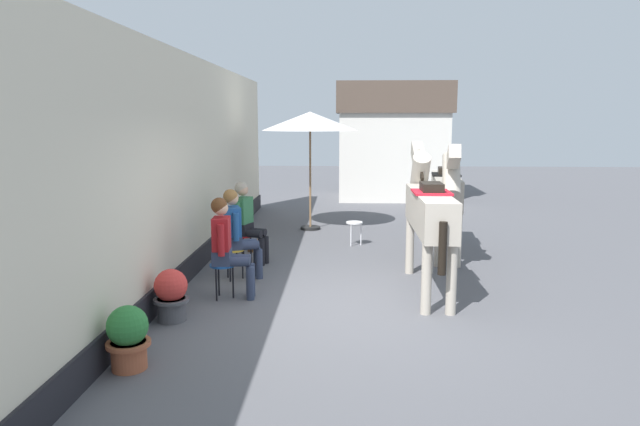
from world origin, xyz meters
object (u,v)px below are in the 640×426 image
Objects in this scene: seated_visitor_middle at (237,229)px; cafe_parasol at (310,122)px; saddled_horse_far at (446,191)px; spare_stool_white at (354,225)px; saddled_horse_near at (429,210)px; flower_planter_near at (128,336)px; seated_visitor_near at (226,243)px; satchel_bag at (255,245)px; seated_visitor_far at (246,218)px; flower_planter_far at (171,294)px.

seated_visitor_middle is 0.54× the size of cafe_parasol.
saddled_horse_far is 1.93m from spare_stool_white.
saddled_horse_near and saddled_horse_far have the same top height.
seated_visitor_middle reaches higher than flower_planter_near.
seated_visitor_near reaches higher than satchel_bag.
spare_stool_white is (1.78, 3.44, -0.38)m from seated_visitor_near.
seated_visitor_far is 3.02× the size of spare_stool_white.
saddled_horse_near reaches higher than satchel_bag.
seated_visitor_middle is 4.46m from cafe_parasol.
spare_stool_white is at bearing 62.62° from seated_visitor_near.
saddled_horse_near is (2.77, 0.56, 0.38)m from seated_visitor_near.
flower_planter_near is at bearing -90.38° from flower_planter_far.
flower_planter_far is at bearing -137.30° from saddled_horse_far.
seated_visitor_far is 0.46× the size of saddled_horse_near.
seated_visitor_near is 3.02× the size of spare_stool_white.
spare_stool_white is at bearing 53.70° from seated_visitor_middle.
seated_visitor_near is at bearing -149.42° from satchel_bag.
saddled_horse_near is 1.16× the size of cafe_parasol.
flower_planter_near is 1.39× the size of spare_stool_white.
flower_planter_near is at bearing -95.90° from seated_visitor_far.
flower_planter_near is (-0.47, -3.24, -0.44)m from seated_visitor_middle.
saddled_horse_near is at bearing -106.16° from saddled_horse_far.
cafe_parasol is (0.87, 4.08, 1.59)m from seated_visitor_middle.
seated_visitor_middle is 1.02m from seated_visitor_far.
flower_planter_near is at bearing -100.36° from cafe_parasol.
saddled_horse_far is 6.51× the size of spare_stool_white.
flower_planter_near is (-3.28, -2.84, -0.82)m from saddled_horse_near.
saddled_horse_far is (3.46, 0.70, 0.38)m from seated_visitor_far.
cafe_parasol is 2.71m from spare_stool_white.
spare_stool_white is at bearing 68.20° from flower_planter_near.
cafe_parasol is 3.26m from satchel_bag.
spare_stool_white is 1.64× the size of satchel_bag.
seated_visitor_near is 2.95m from satchel_bag.
flower_planter_far is (-0.43, -2.89, -0.44)m from seated_visitor_far.
saddled_horse_near is 3.82m from satchel_bag.
seated_visitor_near is 2.17× the size of flower_planter_far.
saddled_horse_near is at bearing -66.59° from cafe_parasol.
cafe_parasol reaches higher than flower_planter_near.
seated_visitor_far is 2.38m from spare_stool_white.
flower_planter_far is 6.43m from cafe_parasol.
flower_planter_near is at bearing -98.24° from seated_visitor_middle.
satchel_bag is (0.42, 3.78, -0.23)m from flower_planter_far.
saddled_horse_far reaches higher than spare_stool_white.
saddled_horse_far is at bearing -25.26° from spare_stool_white.
cafe_parasol is at bearing 79.64° from flower_planter_near.
cafe_parasol is at bearing 6.39° from satchel_bag.
satchel_bag is at bearing 140.91° from saddled_horse_near.
seated_visitor_far is at bearing 153.38° from saddled_horse_near.
seated_visitor_middle is at bearing 171.78° from saddled_horse_near.
seated_visitor_far is 2.95m from flower_planter_far.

